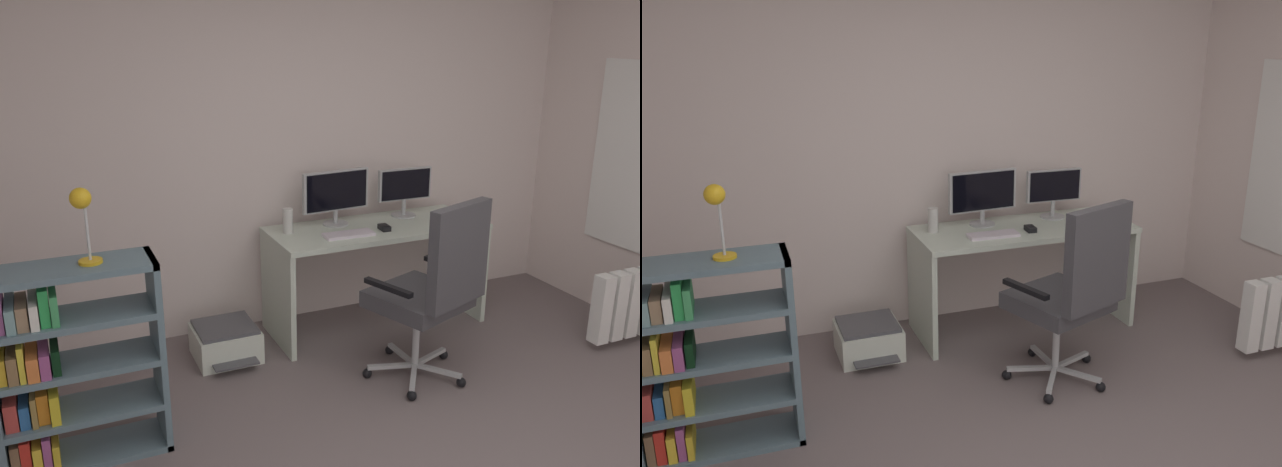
{
  "view_description": "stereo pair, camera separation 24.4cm",
  "coord_description": "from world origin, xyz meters",
  "views": [
    {
      "loc": [
        -1.61,
        -1.73,
        2.07
      ],
      "look_at": [
        -0.05,
        1.82,
        0.85
      ],
      "focal_mm": 36.75,
      "sensor_mm": 36.0,
      "label": 1
    },
    {
      "loc": [
        -1.39,
        -1.82,
        2.07
      ],
      "look_at": [
        -0.05,
        1.82,
        0.85
      ],
      "focal_mm": 36.75,
      "sensor_mm": 36.0,
      "label": 2
    }
  ],
  "objects": [
    {
      "name": "monitor_main",
      "position": [
        0.27,
        2.26,
        0.98
      ],
      "size": [
        0.51,
        0.18,
        0.39
      ],
      "color": "#B2B5B7",
      "rests_on": "desk"
    },
    {
      "name": "desktop_speaker",
      "position": [
        -0.11,
        2.22,
        0.84
      ],
      "size": [
        0.07,
        0.07,
        0.17
      ],
      "primitive_type": "cylinder",
      "color": "silver",
      "rests_on": "desk"
    },
    {
      "name": "printer",
      "position": [
        -0.62,
        2.06,
        0.11
      ],
      "size": [
        0.41,
        0.47,
        0.23
      ],
      "color": "silver",
      "rests_on": "ground"
    },
    {
      "name": "keyboard",
      "position": [
        0.24,
        1.99,
        0.76
      ],
      "size": [
        0.35,
        0.14,
        0.02
      ],
      "primitive_type": "cube",
      "rotation": [
        0.0,
        0.0,
        -0.04
      ],
      "color": "silver",
      "rests_on": "desk"
    },
    {
      "name": "office_chair",
      "position": [
        0.43,
        1.26,
        0.63
      ],
      "size": [
        0.68,
        0.7,
        1.15
      ],
      "color": "#B7BABC",
      "rests_on": "ground"
    },
    {
      "name": "computer_mouse",
      "position": [
        0.52,
        2.01,
        0.77
      ],
      "size": [
        0.07,
        0.1,
        0.03
      ],
      "primitive_type": "cube",
      "rotation": [
        0.0,
        0.0,
        -0.08
      ],
      "color": "black",
      "rests_on": "desk"
    },
    {
      "name": "desk_lamp",
      "position": [
        -1.45,
        1.34,
        1.28
      ],
      "size": [
        0.12,
        0.11,
        0.36
      ],
      "color": "gold",
      "rests_on": "bookshelf"
    },
    {
      "name": "bookshelf",
      "position": [
        -1.62,
        1.34,
        0.51
      ],
      "size": [
        0.79,
        0.3,
        1.02
      ],
      "color": "slate",
      "rests_on": "ground"
    },
    {
      "name": "monitor_secondary",
      "position": [
        0.82,
        2.26,
        0.97
      ],
      "size": [
        0.42,
        0.18,
        0.36
      ],
      "color": "#B2B5B7",
      "rests_on": "desk"
    },
    {
      "name": "wall_back",
      "position": [
        0.0,
        2.55,
        1.34
      ],
      "size": [
        4.49,
        0.1,
        2.68
      ],
      "primitive_type": "cube",
      "color": "silver",
      "rests_on": "ground"
    },
    {
      "name": "desk",
      "position": [
        0.52,
        2.12,
        0.55
      ],
      "size": [
        1.53,
        0.61,
        0.75
      ],
      "color": "silver",
      "rests_on": "ground"
    }
  ]
}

